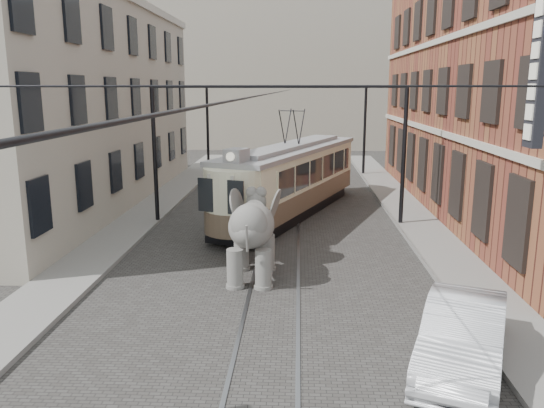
{
  "coord_description": "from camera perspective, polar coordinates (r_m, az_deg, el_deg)",
  "views": [
    {
      "loc": [
        0.68,
        -17.16,
        5.92
      ],
      "look_at": [
        -0.19,
        0.54,
        2.1
      ],
      "focal_mm": 35.51,
      "sensor_mm": 36.0,
      "label": 1
    }
  ],
  "objects": [
    {
      "name": "tram",
      "position": [
        25.38,
        2.1,
        4.36
      ],
      "size": [
        6.92,
        12.56,
        4.95
      ],
      "primitive_type": null,
      "rotation": [
        0.0,
        0.0,
        -0.37
      ],
      "color": "beige",
      "rests_on": "ground"
    },
    {
      "name": "tram_rails",
      "position": [
        18.16,
        0.51,
        -6.82
      ],
      "size": [
        1.54,
        80.0,
        0.02
      ],
      "primitive_type": null,
      "color": "slate",
      "rests_on": "ground"
    },
    {
      "name": "stucco_building",
      "position": [
        29.58,
        -20.76,
        9.61
      ],
      "size": [
        7.0,
        24.0,
        10.0
      ],
      "primitive_type": "cube",
      "color": "#A19785",
      "rests_on": "ground"
    },
    {
      "name": "sidewalk_right",
      "position": [
        18.9,
        19.14,
        -6.55
      ],
      "size": [
        2.0,
        60.0,
        0.15
      ],
      "primitive_type": "cube",
      "color": "slate",
      "rests_on": "ground"
    },
    {
      "name": "ground",
      "position": [
        18.17,
        0.51,
        -6.85
      ],
      "size": [
        120.0,
        120.0,
        0.0
      ],
      "primitive_type": "plane",
      "color": "#3B3937"
    },
    {
      "name": "sidewalk_left",
      "position": [
        19.5,
        -19.05,
        -5.97
      ],
      "size": [
        2.0,
        60.0,
        0.15
      ],
      "primitive_type": "cube",
      "color": "slate",
      "rests_on": "ground"
    },
    {
      "name": "catenary",
      "position": [
        22.37,
        0.53,
        4.67
      ],
      "size": [
        11.0,
        30.2,
        6.0
      ],
      "primitive_type": null,
      "color": "black",
      "rests_on": "ground"
    },
    {
      "name": "brick_building",
      "position": [
        28.13,
        24.84,
        11.24
      ],
      "size": [
        8.0,
        26.0,
        12.0
      ],
      "primitive_type": "cube",
      "color": "brown",
      "rests_on": "ground"
    },
    {
      "name": "elephant",
      "position": [
        16.89,
        -2.17,
        -3.57
      ],
      "size": [
        2.46,
        4.41,
        2.68
      ],
      "primitive_type": null,
      "rotation": [
        0.0,
        0.0,
        -0.01
      ],
      "color": "#64615D",
      "rests_on": "ground"
    },
    {
      "name": "distant_block",
      "position": [
        57.18,
        2.17,
        13.25
      ],
      "size": [
        28.0,
        10.0,
        14.0
      ],
      "primitive_type": "cube",
      "color": "#A19785",
      "rests_on": "ground"
    },
    {
      "name": "parked_car",
      "position": [
        12.5,
        19.59,
        -12.99
      ],
      "size": [
        3.15,
        4.85,
        1.51
      ],
      "primitive_type": "imported",
      "rotation": [
        0.0,
        0.0,
        -0.37
      ],
      "color": "silver",
      "rests_on": "ground"
    }
  ]
}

